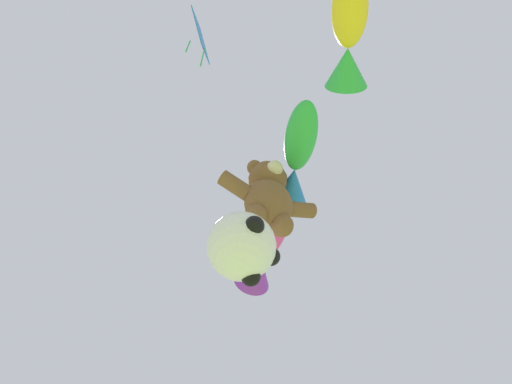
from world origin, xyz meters
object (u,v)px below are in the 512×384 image
Objects in this scene: soccer_ball_kite at (242,247)px; fish_kite_magenta at (263,251)px; diamond_kite at (200,38)px; teddy_bear_kite at (268,196)px; fish_kite_goldfin at (348,40)px; fish_kite_emerald at (296,162)px.

soccer_ball_kite is 3.30m from fish_kite_magenta.
diamond_kite is (-1.55, -0.73, 6.23)m from soccer_ball_kite.
diamond_kite reaches higher than soccer_ball_kite.
teddy_bear_kite is 0.82× the size of fish_kite_magenta.
fish_kite_emerald is at bearing 84.51° from fish_kite_goldfin.
fish_kite_magenta is 0.78× the size of diamond_kite.
soccer_ball_kite is 2.47m from fish_kite_emerald.
fish_kite_emerald is at bearing -99.69° from fish_kite_magenta.
soccer_ball_kite is 0.38× the size of diamond_kite.
fish_kite_goldfin is at bearing -97.59° from fish_kite_magenta.
fish_kite_goldfin is (-0.22, -2.32, 0.05)m from fish_kite_emerald.
teddy_bear_kite is 0.92m from fish_kite_emerald.
teddy_bear_kite reaches higher than soccer_ball_kite.
fish_kite_goldfin is (-0.62, -4.62, -0.17)m from fish_kite_magenta.
teddy_bear_kite is 1.63m from soccer_ball_kite.
diamond_kite is at bearing -154.91° from soccer_ball_kite.
fish_kite_magenta is 5.28m from diamond_kite.
soccer_ball_kite is 0.59× the size of fish_kite_goldfin.
fish_kite_magenta reaches higher than soccer_ball_kite.
diamond_kite is at bearing -160.91° from teddy_bear_kite.
teddy_bear_kite is 0.85× the size of fish_kite_emerald.
fish_kite_emerald reaches higher than teddy_bear_kite.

